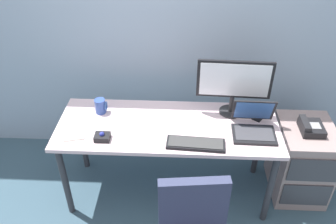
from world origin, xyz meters
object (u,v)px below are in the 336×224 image
(paper_notepad, at_px, (74,131))
(file_cabinet, at_px, (301,160))
(trackball_mouse, at_px, (102,137))
(keyboard, at_px, (196,144))
(coffee_mug, at_px, (101,106))
(laptop, at_px, (254,125))
(cell_phone, at_px, (260,116))
(monitor_main, at_px, (234,83))
(desk_phone, at_px, (311,127))

(paper_notepad, bearing_deg, file_cabinet, 6.41)
(file_cabinet, height_order, trackball_mouse, trackball_mouse)
(keyboard, xyz_separation_m, coffee_mug, (-0.74, 0.36, 0.05))
(file_cabinet, bearing_deg, laptop, -164.71)
(trackball_mouse, xyz_separation_m, coffee_mug, (-0.08, 0.33, 0.04))
(laptop, height_order, cell_phone, laptop)
(monitor_main, height_order, coffee_mug, monitor_main)
(desk_phone, distance_m, cell_phone, 0.39)
(file_cabinet, height_order, monitor_main, monitor_main)
(monitor_main, xyz_separation_m, laptop, (0.14, -0.23, -0.22))
(keyboard, relative_size, cell_phone, 2.94)
(file_cabinet, relative_size, coffee_mug, 5.50)
(file_cabinet, height_order, paper_notepad, paper_notepad)
(monitor_main, relative_size, laptop, 1.78)
(keyboard, relative_size, trackball_mouse, 3.80)
(coffee_mug, bearing_deg, trackball_mouse, -77.08)
(desk_phone, relative_size, monitor_main, 0.36)
(laptop, relative_size, paper_notepad, 1.52)
(file_cabinet, height_order, keyboard, keyboard)
(laptop, bearing_deg, desk_phone, 13.64)
(keyboard, xyz_separation_m, laptop, (0.43, 0.18, 0.04))
(laptop, bearing_deg, cell_phone, 66.54)
(desk_phone, bearing_deg, monitor_main, 168.90)
(desk_phone, bearing_deg, trackball_mouse, -170.59)
(desk_phone, distance_m, keyboard, 0.94)
(trackball_mouse, relative_size, paper_notepad, 0.53)
(keyboard, distance_m, trackball_mouse, 0.67)
(file_cabinet, bearing_deg, trackball_mouse, -170.05)
(monitor_main, xyz_separation_m, cell_phone, (0.22, -0.05, -0.27))
(file_cabinet, distance_m, laptop, 0.66)
(keyboard, height_order, laptop, laptop)
(coffee_mug, height_order, paper_notepad, coffee_mug)
(file_cabinet, relative_size, keyboard, 1.56)
(laptop, height_order, trackball_mouse, laptop)
(desk_phone, relative_size, coffee_mug, 1.69)
(monitor_main, bearing_deg, coffee_mug, -177.29)
(keyboard, bearing_deg, file_cabinet, 18.87)
(file_cabinet, relative_size, desk_phone, 3.25)
(cell_phone, bearing_deg, laptop, -77.58)
(keyboard, height_order, trackball_mouse, trackball_mouse)
(desk_phone, bearing_deg, file_cabinet, 63.22)
(file_cabinet, relative_size, cell_phone, 4.57)
(file_cabinet, bearing_deg, coffee_mug, 178.12)
(file_cabinet, distance_m, desk_phone, 0.36)
(coffee_mug, bearing_deg, paper_notepad, -121.04)
(monitor_main, height_order, paper_notepad, monitor_main)
(trackball_mouse, bearing_deg, monitor_main, 21.63)
(coffee_mug, distance_m, cell_phone, 1.25)
(file_cabinet, distance_m, cell_phone, 0.56)
(laptop, bearing_deg, trackball_mouse, -172.42)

